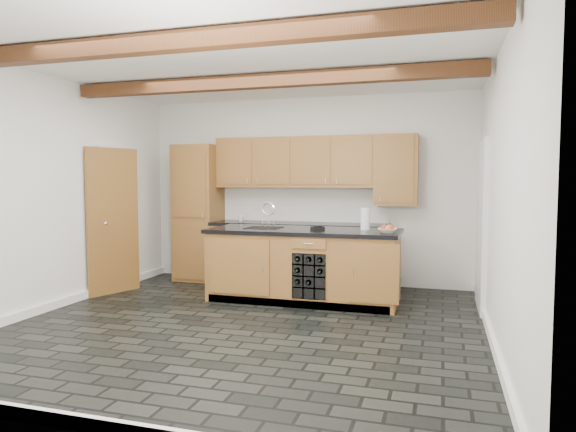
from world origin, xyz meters
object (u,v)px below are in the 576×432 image
Objects in this scene: fruit_bowl at (387,231)px; paper_towel at (365,219)px; island at (304,265)px; kitchen_scale at (318,228)px.

fruit_bowl is 0.46m from paper_towel.
paper_towel is (0.77, 0.15, 0.60)m from island.
paper_towel is (0.58, 0.18, 0.11)m from kitchen_scale.
fruit_bowl is at bearing -9.06° from island.
kitchen_scale reaches higher than island.
fruit_bowl reaches higher than kitchen_scale.
kitchen_scale is 0.62m from paper_towel.
kitchen_scale is 0.86× the size of fruit_bowl.
fruit_bowl reaches higher than island.
island is at bearing 170.94° from fruit_bowl.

